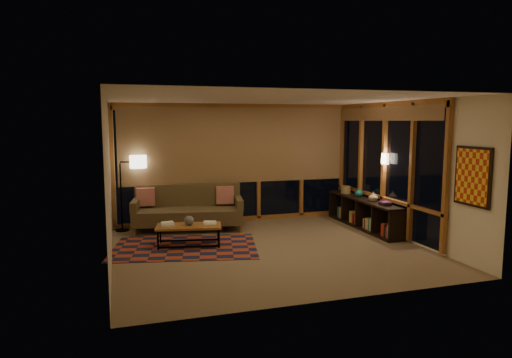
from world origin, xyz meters
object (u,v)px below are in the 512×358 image
object	(u,v)px
coffee_table	(189,236)
sofa	(188,208)
floor_lamp	(121,193)
bookshelf	(364,213)

from	to	relation	value
coffee_table	sofa	bearing A→B (deg)	92.54
sofa	coffee_table	size ratio (longest dim) A/B	1.91
floor_lamp	bookshelf	size ratio (longest dim) A/B	0.63
coffee_table	bookshelf	distance (m)	3.88
sofa	floor_lamp	world-z (taller)	floor_lamp
coffee_table	floor_lamp	distance (m)	2.10
floor_lamp	coffee_table	bearing A→B (deg)	-52.27
coffee_table	bookshelf	xyz separation A→B (m)	(3.87, 0.36, 0.12)
coffee_table	floor_lamp	world-z (taller)	floor_lamp
sofa	floor_lamp	size ratio (longest dim) A/B	1.42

